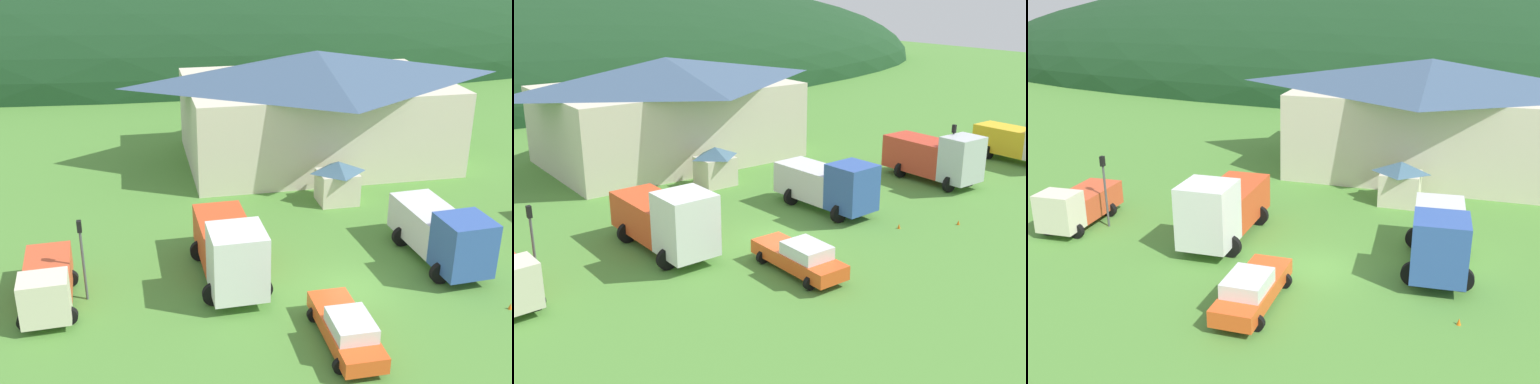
% 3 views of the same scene
% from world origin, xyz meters
% --- Properties ---
extents(ground_plane, '(200.00, 200.00, 0.00)m').
position_xyz_m(ground_plane, '(0.00, 0.00, 0.00)').
color(ground_plane, '#518C38').
extents(depot_building, '(20.00, 12.79, 8.00)m').
position_xyz_m(depot_building, '(3.25, 18.43, 4.12)').
color(depot_building, beige).
rests_on(depot_building, ground).
extents(play_shed_cream, '(2.59, 2.23, 2.71)m').
position_xyz_m(play_shed_cream, '(2.43, 10.26, 1.40)').
color(play_shed_cream, beige).
rests_on(play_shed_cream, ground).
extents(heavy_rig_white, '(3.42, 7.35, 3.69)m').
position_xyz_m(heavy_rig_white, '(-5.73, 1.86, 1.82)').
color(heavy_rig_white, white).
rests_on(heavy_rig_white, ground).
extents(box_truck_blue, '(3.44, 7.00, 3.33)m').
position_xyz_m(box_truck_blue, '(5.25, 1.67, 1.70)').
color(box_truck_blue, '#3356AD').
rests_on(box_truck_blue, ground).
extents(tow_truck_silver, '(3.38, 7.08, 3.64)m').
position_xyz_m(tow_truck_silver, '(15.25, 1.71, 1.84)').
color(tow_truck_silver, silver).
rests_on(tow_truck_silver, ground).
extents(heavy_rig_striped, '(3.26, 7.16, 3.59)m').
position_xyz_m(heavy_rig_striped, '(24.68, 0.69, 1.81)').
color(heavy_rig_striped, silver).
rests_on(heavy_rig_striped, ground).
extents(service_pickup_orange, '(2.26, 5.38, 1.66)m').
position_xyz_m(service_pickup_orange, '(-1.84, -4.20, 0.83)').
color(service_pickup_orange, '#F15520').
rests_on(service_pickup_orange, ground).
extents(traffic_light_west, '(0.20, 0.32, 4.06)m').
position_xyz_m(traffic_light_west, '(-12.58, 1.64, 2.50)').
color(traffic_light_west, '#4C4C51').
rests_on(traffic_light_west, ground).
extents(traffic_light_east, '(0.20, 0.32, 4.28)m').
position_xyz_m(traffic_light_east, '(15.44, 0.51, 2.62)').
color(traffic_light_east, '#4C4C51').
rests_on(traffic_light_east, ground).
extents(traffic_cone_near_pickup, '(0.36, 0.36, 0.53)m').
position_xyz_m(traffic_cone_near_pickup, '(9.66, -4.72, 0.00)').
color(traffic_cone_near_pickup, orange).
rests_on(traffic_cone_near_pickup, ground).
extents(traffic_cone_mid_row, '(0.36, 0.36, 0.57)m').
position_xyz_m(traffic_cone_mid_row, '(6.44, -3.06, 0.00)').
color(traffic_cone_mid_row, orange).
rests_on(traffic_cone_mid_row, ground).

